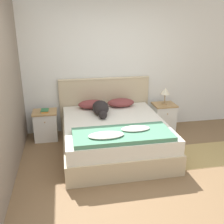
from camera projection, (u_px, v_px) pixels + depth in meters
ground_plane at (129, 186)px, 3.63m from camera, size 16.00×16.00×0.00m
wall_back at (104, 68)px, 5.18m from camera, size 9.00×0.06×2.55m
wall_side_left at (9, 84)px, 3.89m from camera, size 0.06×3.10×2.55m
bed at (114, 136)px, 4.52m from camera, size 1.74×1.95×0.55m
headboard at (105, 103)px, 5.35m from camera, size 1.82×0.06×1.10m
nightstand_left at (46, 125)px, 4.98m from camera, size 0.45×0.40×0.56m
nightstand_right at (164, 117)px, 5.40m from camera, size 0.45×0.40×0.56m
pillow_left at (92, 104)px, 5.05m from camera, size 0.53×0.33×0.16m
pillow_right at (121, 103)px, 5.16m from camera, size 0.53×0.33×0.16m
quilt at (122, 134)px, 3.85m from camera, size 1.46×0.63×0.11m
dog at (101, 108)px, 4.72m from camera, size 0.29×0.67×0.24m
book_stack at (45, 111)px, 4.86m from camera, size 0.14×0.19×0.04m
table_lamp at (165, 92)px, 5.22m from camera, size 0.18×0.18×0.34m
rug at (210, 154)px, 4.50m from camera, size 1.29×0.80×0.00m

